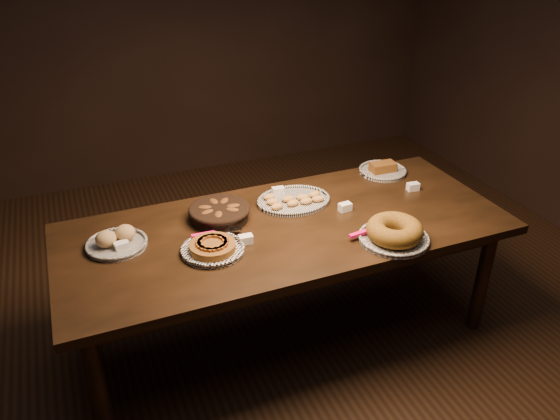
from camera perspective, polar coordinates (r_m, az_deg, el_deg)
name	(u,v)px	position (r m, az deg, el deg)	size (l,w,h in m)	color
ground	(286,332)	(3.37, 0.62, -12.62)	(5.00, 5.00, 0.00)	black
buffet_table	(287,237)	(2.96, 0.69, -2.80)	(2.40, 1.00, 0.75)	black
apple_tart_plate	(213,248)	(2.71, -7.05, -3.93)	(0.35, 0.32, 0.06)	white
madeleine_platter	(294,200)	(3.14, 1.43, 1.03)	(0.43, 0.35, 0.05)	black
bundt_cake_plate	(394,232)	(2.83, 11.84, -2.31)	(0.40, 0.36, 0.11)	black
croissant_basket	(220,212)	(2.97, -6.33, -0.18)	(0.37, 0.37, 0.08)	black
bread_roll_plate	(116,241)	(2.85, -16.74, -3.09)	(0.31, 0.31, 0.09)	white
loaf_plate	(383,170)	(3.56, 10.67, 4.15)	(0.30, 0.30, 0.07)	black
tent_cards	(287,212)	(3.00, 0.75, -0.22)	(1.79, 0.49, 0.04)	white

